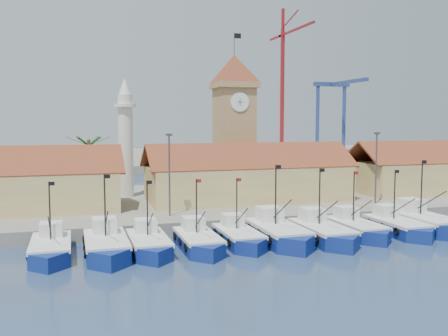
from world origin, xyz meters
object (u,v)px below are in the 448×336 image
object	(u,v)px
minaret	(126,137)
clock_tower	(234,121)
boat_0	(51,250)
boat_5	(279,235)

from	to	relation	value
minaret	clock_tower	bearing A→B (deg)	-7.61
boat_0	clock_tower	bearing A→B (deg)	43.23
boat_0	boat_5	bearing A→B (deg)	-1.87
clock_tower	minaret	bearing A→B (deg)	172.39
boat_0	minaret	distance (m)	27.78
boat_0	boat_5	xyz separation A→B (m)	(21.10, -0.69, 0.11)
boat_5	boat_0	bearing A→B (deg)	178.13
clock_tower	minaret	distance (m)	15.30
boat_0	clock_tower	size ratio (longest dim) A/B	0.41
boat_0	clock_tower	world-z (taller)	clock_tower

